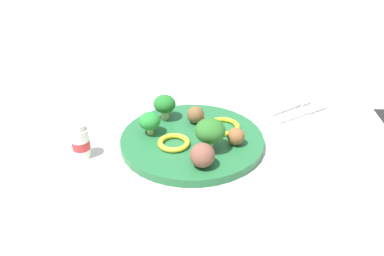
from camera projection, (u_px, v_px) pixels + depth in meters
ground_plane at (192, 144)px, 0.81m from camera, size 4.00×4.00×0.00m
plate at (192, 140)px, 0.80m from camera, size 0.28×0.28×0.02m
broccoli_floret_far_rim at (165, 105)px, 0.85m from camera, size 0.05×0.05×0.05m
broccoli_floret_front_right at (210, 131)px, 0.74m from camera, size 0.06×0.06×0.06m
broccoli_floret_front_left at (150, 121)px, 0.79m from camera, size 0.04×0.04×0.05m
meatball_far_rim at (202, 155)px, 0.70m from camera, size 0.04×0.04×0.04m
meatball_back_left at (196, 115)px, 0.84m from camera, size 0.04×0.04×0.04m
meatball_center at (236, 136)px, 0.77m from camera, size 0.03×0.03×0.03m
pepper_ring_back_left at (174, 143)px, 0.77m from camera, size 0.07×0.07×0.01m
pepper_ring_far_rim at (222, 126)px, 0.83m from camera, size 0.09×0.09×0.01m
napkin at (295, 112)px, 0.92m from camera, size 0.18×0.13×0.01m
fork at (292, 106)px, 0.93m from camera, size 0.12×0.03×0.01m
knife at (304, 112)px, 0.90m from camera, size 0.15×0.03×0.01m
yogurt_bottle at (81, 142)px, 0.75m from camera, size 0.03×0.03×0.07m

